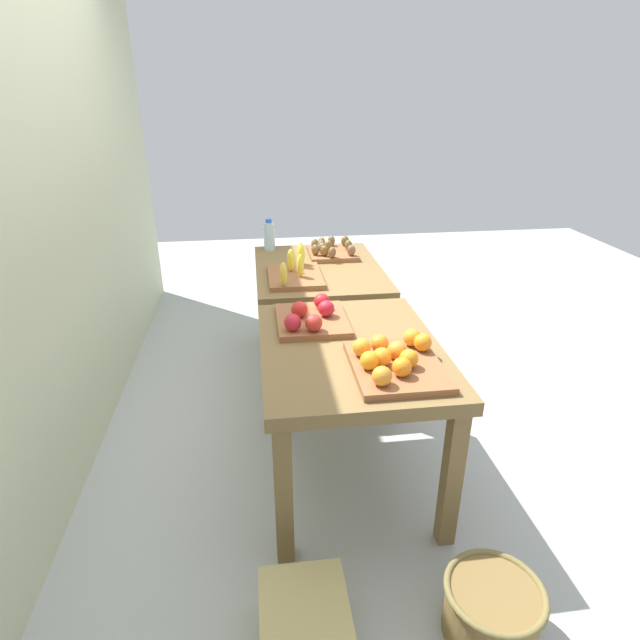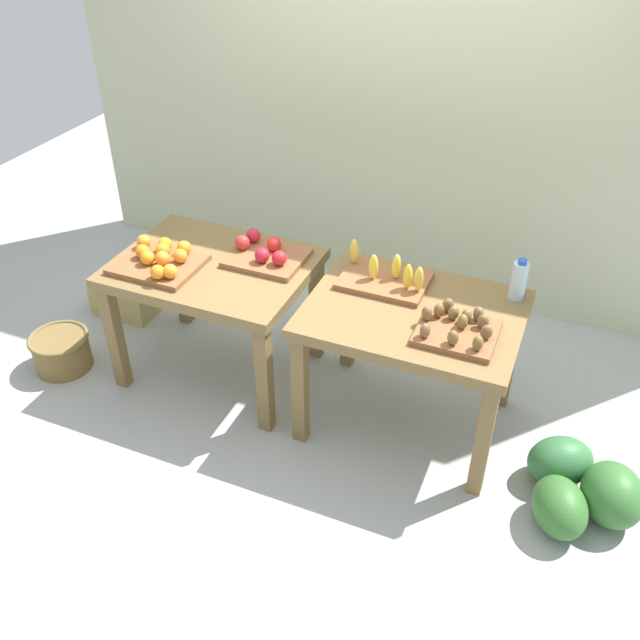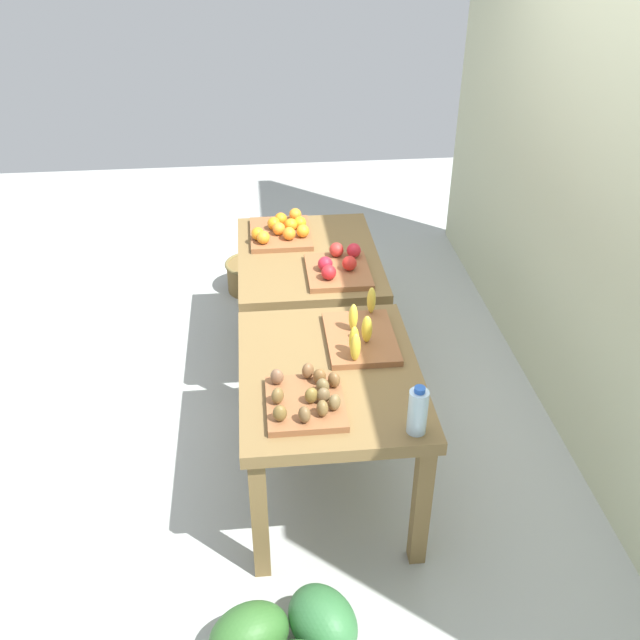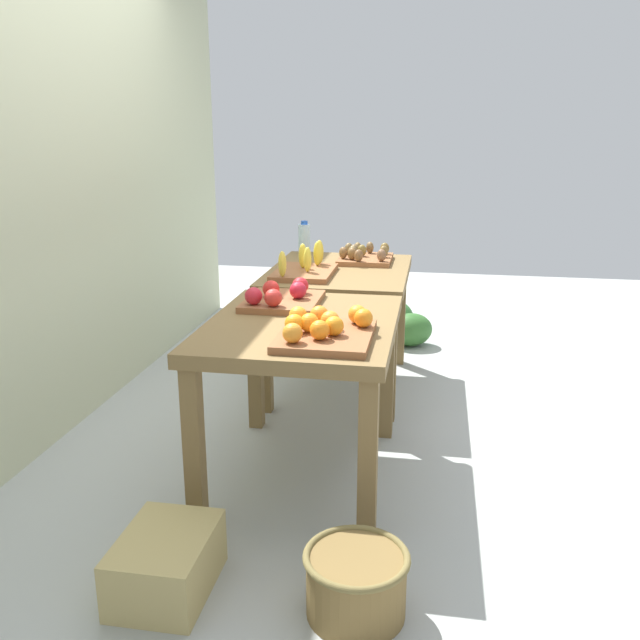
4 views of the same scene
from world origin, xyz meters
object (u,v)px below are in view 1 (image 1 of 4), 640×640
display_table_left (350,366)px  water_bottle (269,236)px  orange_bin (394,360)px  watermelon_pile (334,298)px  wicker_basket (492,610)px  banana_crate (295,273)px  apple_bin (312,317)px  kiwi_bin (331,250)px  display_table_right (318,282)px  cardboard_produce_box (306,634)px

display_table_left → water_bottle: bearing=10.7°
orange_bin → water_bottle: 1.84m
watermelon_pile → display_table_left: bearing=173.0°
watermelon_pile → wicker_basket: 2.93m
water_bottle → wicker_basket: size_ratio=0.62×
display_table_left → banana_crate: bearing=10.3°
display_table_left → wicker_basket: (-0.88, -0.35, -0.50)m
apple_bin → wicker_basket: (-1.13, -0.50, -0.65)m
display_table_left → banana_crate: 0.94m
kiwi_bin → wicker_basket: size_ratio=1.07×
watermelon_pile → wicker_basket: watermelon_pile is taller
orange_bin → watermelon_pile: orange_bin is taller
display_table_right → apple_bin: (-0.88, 0.15, 0.14)m
orange_bin → banana_crate: bearing=14.7°
display_table_right → apple_bin: bearing=170.6°
display_table_right → wicker_basket: bearing=-170.1°
display_table_right → cardboard_produce_box: display_table_right is taller
display_table_left → water_bottle: (1.55, 0.29, 0.21)m
banana_crate → cardboard_produce_box: banana_crate is taller
cardboard_produce_box → wicker_basket: bearing=-90.5°
display_table_left → wicker_basket: display_table_left is taller
apple_bin → display_table_right: bearing=-9.4°
orange_bin → kiwi_bin: size_ratio=1.19×
cardboard_produce_box → display_table_right: bearing=-8.6°
cardboard_produce_box → watermelon_pile: bearing=-10.7°
display_table_left → kiwi_bin: size_ratio=2.81×
display_table_left → orange_bin: 0.31m
display_table_right → water_bottle: bearing=34.1°
display_table_right → watermelon_pile: size_ratio=1.56×
display_table_left → apple_bin: bearing=30.7°
kiwi_bin → display_table_right: bearing=153.2°
apple_bin → watermelon_pile: size_ratio=0.61×
orange_bin → water_bottle: bearing=13.5°
display_table_left → kiwi_bin: kiwi_bin is taller
wicker_basket → cardboard_produce_box: bearing=89.5°
kiwi_bin → water_bottle: (0.20, 0.41, 0.07)m
wicker_basket → banana_crate: bearing=16.0°
cardboard_produce_box → banana_crate: bearing=-4.3°
orange_bin → kiwi_bin: 1.59m
kiwi_bin → wicker_basket: (-2.24, -0.23, -0.65)m
water_bottle → watermelon_pile: water_bottle is taller
water_bottle → wicker_basket: (-2.43, -0.64, -0.71)m
apple_bin → kiwi_bin: 1.14m
apple_bin → water_bottle: water_bottle is taller
display_table_right → apple_bin: 0.90m
watermelon_pile → display_table_right: bearing=164.7°
apple_bin → water_bottle: 1.32m
orange_bin → cardboard_produce_box: size_ratio=1.10×
apple_bin → cardboard_produce_box: (-1.12, 0.15, -0.66)m
apple_bin → watermelon_pile: bearing=-12.5°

